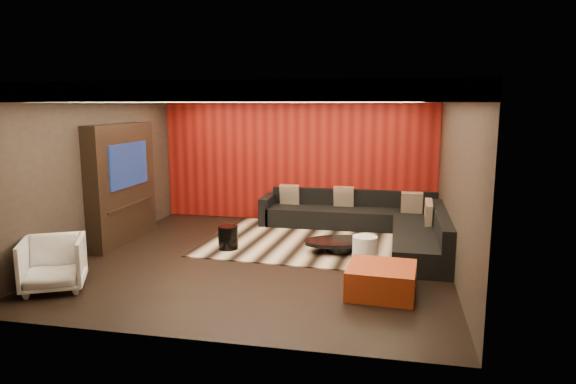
% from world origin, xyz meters
% --- Properties ---
extents(floor, '(6.00, 6.00, 0.02)m').
position_xyz_m(floor, '(0.00, 0.00, -0.01)').
color(floor, black).
rests_on(floor, ground).
extents(ceiling, '(6.00, 6.00, 0.02)m').
position_xyz_m(ceiling, '(0.00, 0.00, 2.81)').
color(ceiling, silver).
rests_on(ceiling, ground).
extents(wall_back, '(6.00, 0.02, 2.80)m').
position_xyz_m(wall_back, '(0.00, 3.01, 1.40)').
color(wall_back, black).
rests_on(wall_back, ground).
extents(wall_left, '(0.02, 6.00, 2.80)m').
position_xyz_m(wall_left, '(-3.01, 0.00, 1.40)').
color(wall_left, black).
rests_on(wall_left, ground).
extents(wall_right, '(0.02, 6.00, 2.80)m').
position_xyz_m(wall_right, '(3.01, 0.00, 1.40)').
color(wall_right, black).
rests_on(wall_right, ground).
extents(red_feature_wall, '(5.98, 0.05, 2.78)m').
position_xyz_m(red_feature_wall, '(0.00, 2.97, 1.40)').
color(red_feature_wall, '#6B0C0A').
rests_on(red_feature_wall, ground).
extents(soffit_back, '(6.00, 0.60, 0.22)m').
position_xyz_m(soffit_back, '(0.00, 2.70, 2.69)').
color(soffit_back, silver).
rests_on(soffit_back, ground).
extents(soffit_front, '(6.00, 0.60, 0.22)m').
position_xyz_m(soffit_front, '(0.00, -2.70, 2.69)').
color(soffit_front, silver).
rests_on(soffit_front, ground).
extents(soffit_left, '(0.60, 4.80, 0.22)m').
position_xyz_m(soffit_left, '(-2.70, 0.00, 2.69)').
color(soffit_left, silver).
rests_on(soffit_left, ground).
extents(soffit_right, '(0.60, 4.80, 0.22)m').
position_xyz_m(soffit_right, '(2.70, 0.00, 2.69)').
color(soffit_right, silver).
rests_on(soffit_right, ground).
extents(cove_back, '(4.80, 0.08, 0.04)m').
position_xyz_m(cove_back, '(0.00, 2.36, 2.60)').
color(cove_back, '#FFD899').
rests_on(cove_back, ground).
extents(cove_front, '(4.80, 0.08, 0.04)m').
position_xyz_m(cove_front, '(0.00, -2.36, 2.60)').
color(cove_front, '#FFD899').
rests_on(cove_front, ground).
extents(cove_left, '(0.08, 4.80, 0.04)m').
position_xyz_m(cove_left, '(-2.36, 0.00, 2.60)').
color(cove_left, '#FFD899').
rests_on(cove_left, ground).
extents(cove_right, '(0.08, 4.80, 0.04)m').
position_xyz_m(cove_right, '(2.36, 0.00, 2.60)').
color(cove_right, '#FFD899').
rests_on(cove_right, ground).
extents(tv_surround, '(0.30, 2.00, 2.20)m').
position_xyz_m(tv_surround, '(-2.85, 0.60, 1.10)').
color(tv_surround, black).
rests_on(tv_surround, ground).
extents(tv_screen, '(0.04, 1.30, 0.80)m').
position_xyz_m(tv_screen, '(-2.69, 0.60, 1.45)').
color(tv_screen, black).
rests_on(tv_screen, ground).
extents(tv_shelf, '(0.04, 1.60, 0.04)m').
position_xyz_m(tv_shelf, '(-2.69, 0.60, 0.70)').
color(tv_shelf, black).
rests_on(tv_shelf, ground).
extents(rug, '(4.18, 3.25, 0.02)m').
position_xyz_m(rug, '(0.70, 1.22, 0.01)').
color(rug, beige).
rests_on(rug, floor).
extents(coffee_table, '(1.56, 1.56, 0.21)m').
position_xyz_m(coffee_table, '(1.20, 0.66, 0.12)').
color(coffee_table, black).
rests_on(coffee_table, rug).
extents(drum_stool, '(0.45, 0.45, 0.41)m').
position_xyz_m(drum_stool, '(-0.74, 0.42, 0.23)').
color(drum_stool, black).
rests_on(drum_stool, rug).
extents(striped_pouf, '(0.70, 0.70, 0.33)m').
position_xyz_m(striped_pouf, '(-0.20, 2.46, 0.19)').
color(striped_pouf, beige).
rests_on(striped_pouf, rug).
extents(white_side_table, '(0.40, 0.40, 0.49)m').
position_xyz_m(white_side_table, '(1.68, -0.02, 0.25)').
color(white_side_table, white).
rests_on(white_side_table, floor).
extents(orange_ottoman, '(0.95, 0.95, 0.40)m').
position_xyz_m(orange_ottoman, '(1.97, -1.18, 0.20)').
color(orange_ottoman, '#963713').
rests_on(orange_ottoman, floor).
extents(armchair, '(1.08, 1.09, 0.75)m').
position_xyz_m(armchair, '(-2.50, -1.94, 0.37)').
color(armchair, silver).
rests_on(armchair, floor).
extents(sectional_sofa, '(3.65, 3.50, 0.75)m').
position_xyz_m(sectional_sofa, '(1.73, 1.86, 0.26)').
color(sectional_sofa, black).
rests_on(sectional_sofa, floor).
extents(throw_pillows, '(3.09, 1.69, 0.50)m').
position_xyz_m(throw_pillows, '(1.53, 2.29, 0.62)').
color(throw_pillows, beige).
rests_on(throw_pillows, sectional_sofa).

